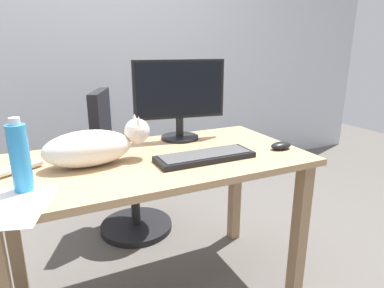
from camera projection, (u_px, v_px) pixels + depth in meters
name	position (u px, v px, depth m)	size (l,w,h in m)	color
back_wall	(88.00, 34.00, 2.67)	(6.00, 0.04, 2.60)	silver
desk	(155.00, 180.00, 1.53)	(1.37, 0.70, 0.73)	tan
office_chair	(126.00, 172.00, 2.18)	(0.51, 0.49, 0.95)	black
monitor	(179.00, 97.00, 1.73)	(0.48, 0.20, 0.42)	black
keyboard	(205.00, 156.00, 1.47)	(0.44, 0.15, 0.03)	black
cat	(93.00, 146.00, 1.38)	(0.61, 0.19, 0.20)	silver
computer_mouse	(281.00, 146.00, 1.61)	(0.11, 0.06, 0.04)	black
paper_sheet	(12.00, 207.00, 1.04)	(0.21, 0.30, 0.00)	white
water_bottle	(20.00, 157.00, 1.12)	(0.06, 0.06, 0.26)	#2D8CD1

